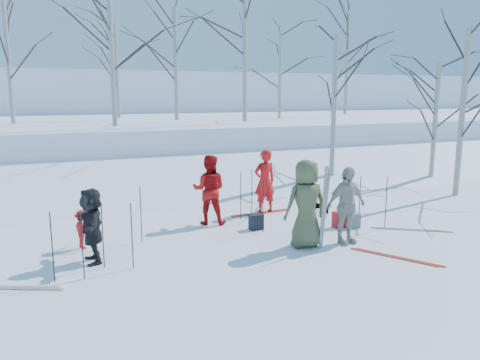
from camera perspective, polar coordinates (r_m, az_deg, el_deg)
name	(u,v)px	position (r m, az deg, el deg)	size (l,w,h in m)	color
ground	(266,247)	(10.80, 3.15, -8.14)	(120.00, 120.00, 0.00)	white
snow_ramp	(181,186)	(17.12, -7.22, -0.70)	(70.00, 9.50, 1.40)	white
snow_plateau	(131,138)	(26.68, -13.19, 4.95)	(70.00, 18.00, 2.20)	white
far_hill	(91,109)	(47.42, -17.72, 8.25)	(90.00, 30.00, 6.00)	white
skier_olive_center	(306,204)	(10.63, 8.04, -2.90)	(0.98, 0.64, 2.01)	#485030
skier_red_north	(265,181)	(13.66, 3.04, -0.15)	(0.68, 0.44, 1.86)	red
skier_redor_behind	(209,190)	(12.46, -3.77, -1.18)	(0.91, 0.71, 1.86)	#B30D0D
skier_red_seated	(82,229)	(11.15, -18.66, -5.73)	(0.57, 0.33, 0.88)	red
skier_cream_east	(346,205)	(11.09, 12.82, -3.04)	(1.06, 0.44, 1.81)	beige
skier_grey_west	(92,225)	(10.11, -17.63, -5.30)	(1.45, 0.46, 1.57)	black
dog	(320,207)	(13.78, 9.71, -3.21)	(0.24, 0.52, 0.44)	black
upright_ski_left	(323,208)	(10.55, 10.11, -3.37)	(0.07, 0.02, 1.90)	silver
upright_ski_right	(325,207)	(10.65, 10.38, -3.25)	(0.07, 0.02, 1.90)	silver
ski_pair_a	(260,213)	(13.72, 2.52, -4.03)	(1.91, 0.31, 0.02)	#B12A19
ski_pair_b	(396,257)	(10.65, 18.46, -8.91)	(1.12, 1.75, 0.02)	#B12A19
ski_pair_c	(411,230)	(12.83, 20.13, -5.71)	(1.69, 1.22, 0.02)	silver
ski_pair_d	(9,288)	(9.58, -26.31, -11.68)	(1.80, 0.99, 0.02)	silver
ski_pole_a	(82,245)	(9.29, -18.67, -7.49)	(0.02, 0.02, 1.34)	black
ski_pole_b	(132,236)	(9.56, -13.04, -6.69)	(0.02, 0.02, 1.34)	black
ski_pole_c	(252,192)	(13.43, 1.44, -1.46)	(0.02, 0.02, 1.34)	black
ski_pole_d	(141,214)	(11.18, -11.98, -4.13)	(0.02, 0.02, 1.34)	black
ski_pole_e	(386,203)	(12.63, 17.38, -2.70)	(0.02, 0.02, 1.34)	black
ski_pole_f	(103,235)	(9.76, -16.39, -6.49)	(0.02, 0.02, 1.34)	black
ski_pole_g	(360,201)	(12.70, 14.39, -2.48)	(0.02, 0.02, 1.34)	black
ski_pole_h	(263,206)	(11.74, 2.82, -3.21)	(0.02, 0.02, 1.34)	black
ski_pole_i	(52,247)	(9.33, -21.92, -7.62)	(0.02, 0.02, 1.34)	black
ski_pole_j	(241,196)	(12.93, 0.07, -1.92)	(0.02, 0.02, 1.34)	black
backpack_red	(339,220)	(12.51, 12.00, -4.74)	(0.32, 0.22, 0.42)	#AE1A1F
backpack_grey	(354,221)	(12.54, 13.70, -4.88)	(0.30, 0.20, 0.38)	slate
backpack_dark	(256,222)	(12.08, 1.98, -5.12)	(0.34, 0.24, 0.40)	black
birch_plateau_a	(8,60)	(21.96, -26.41, 12.96)	(4.24, 4.24, 5.20)	silver
birch_plateau_c	(117,72)	(25.33, -14.79, 12.64)	(3.88, 3.88, 4.69)	silver
birch_plateau_d	(111,47)	(19.05, -15.41, 15.39)	(4.79, 4.79, 5.99)	silver
birch_plateau_e	(176,65)	(22.76, -7.85, 13.76)	(4.22, 4.22, 5.17)	silver
birch_plateau_f	(347,61)	(30.02, 12.92, 14.01)	(5.12, 5.12, 6.45)	silver
birch_plateau_g	(245,51)	(21.52, 0.59, 15.40)	(4.93, 4.93, 6.18)	silver
birch_plateau_h	(280,76)	(24.35, 4.88, 12.57)	(3.61, 3.61, 4.30)	silver
birch_edge_b	(462,114)	(17.44, 25.46, 7.29)	(4.49, 4.49, 5.56)	silver
birch_edge_c	(435,123)	(19.97, 22.67, 6.46)	(3.85, 3.85, 4.64)	silver
birch_edge_e	(334,112)	(17.79, 11.35, 8.11)	(4.48, 4.48, 5.54)	silver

